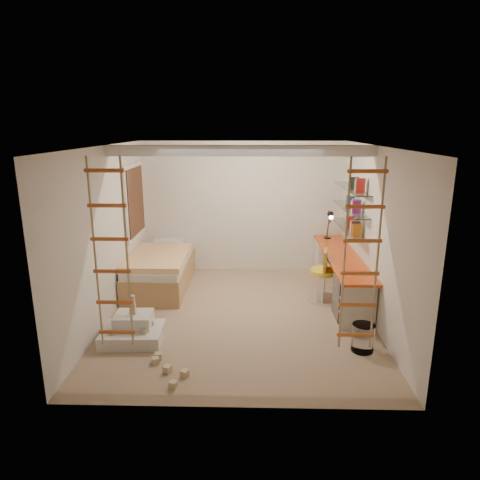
{
  "coord_description": "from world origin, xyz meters",
  "views": [
    {
      "loc": [
        0.17,
        -6.15,
        2.87
      ],
      "look_at": [
        0.0,
        0.3,
        1.15
      ],
      "focal_mm": 32.0,
      "sensor_mm": 36.0,
      "label": 1
    }
  ],
  "objects_px": {
    "desk": "(340,274)",
    "bed": "(161,270)",
    "swivel_chair": "(324,282)",
    "play_platform": "(133,330)"
  },
  "relations": [
    {
      "from": "desk",
      "to": "bed",
      "type": "relative_size",
      "value": 1.4
    },
    {
      "from": "desk",
      "to": "play_platform",
      "type": "bearing_deg",
      "value": -152.13
    },
    {
      "from": "desk",
      "to": "play_platform",
      "type": "xyz_separation_m",
      "value": [
        -3.17,
        -1.67,
        -0.26
      ]
    },
    {
      "from": "bed",
      "to": "swivel_chair",
      "type": "xyz_separation_m",
      "value": [
        2.88,
        -0.59,
        0.0
      ]
    },
    {
      "from": "bed",
      "to": "swivel_chair",
      "type": "bearing_deg",
      "value": -11.54
    },
    {
      "from": "bed",
      "to": "desk",
      "type": "bearing_deg",
      "value": -6.49
    },
    {
      "from": "swivel_chair",
      "to": "play_platform",
      "type": "distance_m",
      "value": 3.2
    },
    {
      "from": "play_platform",
      "to": "desk",
      "type": "bearing_deg",
      "value": 27.87
    },
    {
      "from": "bed",
      "to": "play_platform",
      "type": "relative_size",
      "value": 2.37
    },
    {
      "from": "desk",
      "to": "bed",
      "type": "xyz_separation_m",
      "value": [
        -3.2,
        0.36,
        -0.07
      ]
    }
  ]
}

